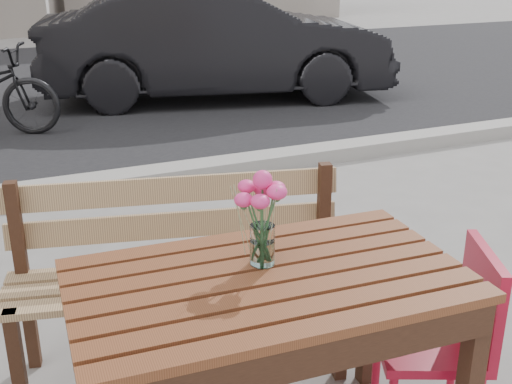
# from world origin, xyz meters

# --- Properties ---
(street) EXTENTS (30.00, 8.12, 0.12)m
(street) POSITION_xyz_m (0.00, 5.06, 0.03)
(street) COLOR black
(street) RESTS_ON ground
(main_table) EXTENTS (1.27, 0.78, 0.76)m
(main_table) POSITION_xyz_m (0.23, 0.01, 0.63)
(main_table) COLOR #5F3019
(main_table) RESTS_ON ground
(main_bench) EXTENTS (1.46, 0.73, 0.87)m
(main_bench) POSITION_xyz_m (0.15, 0.74, 0.53)
(main_bench) COLOR #896246
(main_bench) RESTS_ON ground
(red_chair) EXTENTS (0.49, 0.49, 0.75)m
(red_chair) POSITION_xyz_m (0.90, -0.07, 0.43)
(red_chair) COLOR #B2102A
(red_chair) RESTS_ON ground
(main_vase) EXTENTS (0.17, 0.17, 0.31)m
(main_vase) POSITION_xyz_m (0.24, 0.10, 0.95)
(main_vase) COLOR white
(main_vase) RESTS_ON main_table
(parked_car) EXTENTS (4.29, 2.30, 1.34)m
(parked_car) POSITION_xyz_m (2.15, 5.67, 0.67)
(parked_car) COLOR black
(parked_car) RESTS_ON ground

